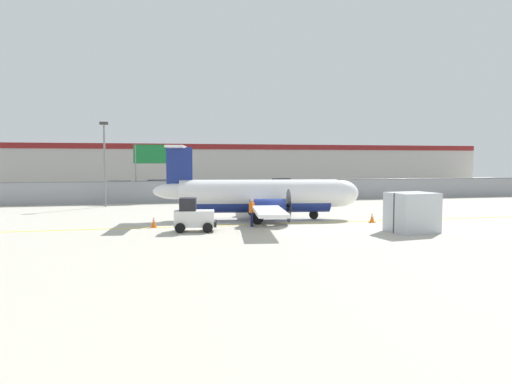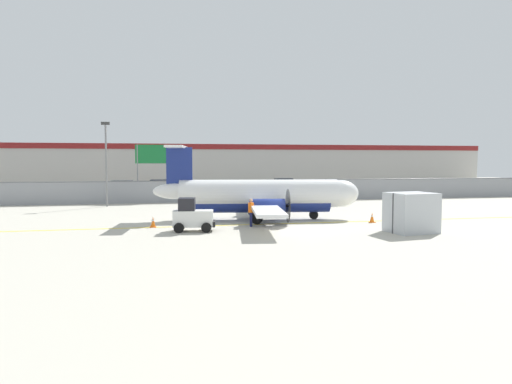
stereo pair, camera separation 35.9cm
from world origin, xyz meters
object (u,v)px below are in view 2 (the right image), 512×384
(commuter_airplane, at_px, (263,196))
(ground_crew_worker, at_px, (251,211))
(cargo_container, at_px, (411,213))
(parked_car_3, at_px, (283,184))
(parked_car_0, at_px, (121,187))
(parked_car_4, at_px, (336,186))
(baggage_tug, at_px, (192,216))
(parked_car_1, at_px, (161,186))
(highway_sign, at_px, (154,159))
(apron_light_pole, at_px, (106,157))
(traffic_cone_near_left, at_px, (153,222))
(parked_car_2, at_px, (221,187))
(traffic_cone_near_right, at_px, (372,218))

(commuter_airplane, xyz_separation_m, ground_crew_worker, (-1.37, -2.98, -0.65))
(cargo_container, relative_size, parked_car_3, 0.62)
(parked_car_0, xyz_separation_m, parked_car_4, (25.72, -1.47, 0.00))
(baggage_tug, distance_m, parked_car_1, 30.84)
(baggage_tug, relative_size, parked_car_4, 0.58)
(ground_crew_worker, relative_size, highway_sign, 0.31)
(baggage_tug, xyz_separation_m, parked_car_0, (-6.34, 28.87, 0.04))
(cargo_container, bearing_deg, parked_car_3, 79.17)
(parked_car_0, xyz_separation_m, apron_light_pole, (-0.02, -13.44, 3.41))
(parked_car_1, height_order, highway_sign, highway_sign)
(cargo_container, relative_size, highway_sign, 0.48)
(traffic_cone_near_left, xyz_separation_m, apron_light_pole, (-4.16, 13.46, 3.99))
(baggage_tug, bearing_deg, commuter_airplane, 47.80)
(commuter_airplane, relative_size, parked_car_0, 3.68)
(parked_car_2, relative_size, parked_car_4, 1.02)
(parked_car_1, distance_m, highway_sign, 11.77)
(parked_car_1, distance_m, parked_car_2, 7.62)
(commuter_airplane, distance_m, traffic_cone_near_right, 7.27)
(parked_car_4, distance_m, highway_sign, 23.38)
(cargo_container, xyz_separation_m, traffic_cone_near_left, (-14.04, 4.80, -0.79))
(commuter_airplane, distance_m, baggage_tug, 6.49)
(traffic_cone_near_right, relative_size, parked_car_4, 0.15)
(traffic_cone_near_left, distance_m, parked_car_1, 28.81)
(cargo_container, distance_m, traffic_cone_near_left, 14.85)
(traffic_cone_near_right, relative_size, parked_car_2, 0.15)
(baggage_tug, xyz_separation_m, cargo_container, (11.83, -2.82, 0.24))
(ground_crew_worker, relative_size, parked_car_4, 0.40)
(parked_car_0, distance_m, parked_car_4, 25.76)
(parked_car_0, relative_size, highway_sign, 0.79)
(parked_car_3, bearing_deg, traffic_cone_near_right, 89.24)
(ground_crew_worker, bearing_deg, baggage_tug, -151.40)
(parked_car_3, bearing_deg, parked_car_2, 26.68)
(ground_crew_worker, height_order, traffic_cone_near_right, ground_crew_worker)
(parked_car_4, height_order, highway_sign, highway_sign)
(highway_sign, bearing_deg, traffic_cone_near_right, -52.49)
(traffic_cone_near_right, relative_size, parked_car_0, 0.15)
(commuter_airplane, relative_size, traffic_cone_near_left, 25.11)
(traffic_cone_near_left, height_order, parked_car_2, parked_car_2)
(traffic_cone_near_right, bearing_deg, parked_car_4, 73.24)
(baggage_tug, distance_m, ground_crew_worker, 3.76)
(parked_car_0, bearing_deg, ground_crew_worker, 116.47)
(apron_light_pole, bearing_deg, parked_car_4, 24.94)
(apron_light_pole, bearing_deg, traffic_cone_near_right, -38.18)
(traffic_cone_near_left, bearing_deg, parked_car_0, 98.75)
(commuter_airplane, xyz_separation_m, traffic_cone_near_right, (6.59, -2.78, -1.29))
(baggage_tug, relative_size, ground_crew_worker, 1.45)
(traffic_cone_near_right, bearing_deg, baggage_tug, -173.27)
(baggage_tug, relative_size, parked_car_1, 0.56)
(parked_car_0, height_order, parked_car_2, same)
(commuter_airplane, height_order, apron_light_pole, apron_light_pole)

